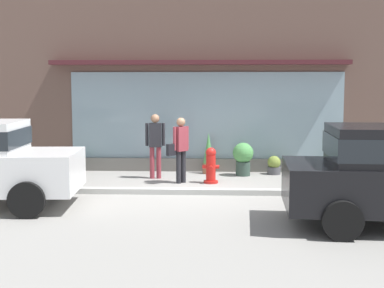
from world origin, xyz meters
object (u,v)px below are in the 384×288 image
at_px(potted_plant_low_front, 274,165).
at_px(potted_plant_window_center, 371,161).
at_px(pedestrian_with_handbag, 180,146).
at_px(potted_plant_window_right, 18,157).
at_px(potted_plant_doorstep, 80,161).
at_px(potted_plant_corner_tall, 332,163).
at_px(fire_hydrant, 211,166).
at_px(pedestrian_passerby, 155,141).
at_px(potted_plant_window_left, 208,154).
at_px(potted_plant_by_entrance, 243,157).

xyz_separation_m(potted_plant_low_front, potted_plant_window_center, (2.56, 0.03, 0.12)).
bearing_deg(pedestrian_with_handbag, potted_plant_window_right, -57.42).
distance_m(potted_plant_doorstep, potted_plant_corner_tall, 6.73).
bearing_deg(fire_hydrant, pedestrian_passerby, 157.46).
bearing_deg(potted_plant_window_left, potted_plant_corner_tall, -5.19).
relative_size(fire_hydrant, pedestrian_with_handbag, 0.55).
distance_m(pedestrian_passerby, potted_plant_window_center, 5.75).
bearing_deg(fire_hydrant, potted_plant_by_entrance, 53.38).
bearing_deg(potted_plant_window_left, pedestrian_passerby, -148.32).
relative_size(potted_plant_by_entrance, potted_plant_window_left, 0.79).
relative_size(fire_hydrant, potted_plant_by_entrance, 1.00).
bearing_deg(pedestrian_passerby, potted_plant_doorstep, 153.85).
relative_size(potted_plant_by_entrance, potted_plant_window_center, 1.30).
bearing_deg(potted_plant_window_left, potted_plant_doorstep, -177.84).
distance_m(potted_plant_window_right, potted_plant_by_entrance, 6.00).
bearing_deg(pedestrian_passerby, potted_plant_low_front, 6.21).
distance_m(potted_plant_corner_tall, potted_plant_by_entrance, 2.34).
relative_size(potted_plant_window_right, potted_plant_corner_tall, 1.61).
bearing_deg(potted_plant_window_center, pedestrian_passerby, -171.75).
bearing_deg(pedestrian_with_handbag, potted_plant_doorstep, -69.11).
bearing_deg(potted_plant_by_entrance, potted_plant_window_center, 4.89).
xyz_separation_m(pedestrian_with_handbag, potted_plant_by_entrance, (1.58, 1.16, -0.42)).
distance_m(pedestrian_passerby, potted_plant_window_right, 3.80).
xyz_separation_m(pedestrian_passerby, potted_plant_low_front, (3.10, 0.79, -0.73)).
xyz_separation_m(potted_plant_window_right, potted_plant_window_center, (9.40, 0.38, -0.11)).
bearing_deg(potted_plant_by_entrance, pedestrian_with_handbag, -143.66).
xyz_separation_m(pedestrian_with_handbag, potted_plant_window_left, (0.66, 1.46, -0.39)).
relative_size(potted_plant_low_front, potted_plant_window_center, 0.74).
height_order(fire_hydrant, potted_plant_window_right, potted_plant_window_right).
distance_m(potted_plant_doorstep, potted_plant_window_right, 1.63).
xyz_separation_m(potted_plant_window_right, potted_plant_corner_tall, (8.33, 0.10, -0.12)).
bearing_deg(potted_plant_doorstep, potted_plant_corner_tall, -1.40).
bearing_deg(potted_plant_window_right, potted_plant_window_center, 2.34).
bearing_deg(potted_plant_window_center, potted_plant_by_entrance, -175.11).
relative_size(pedestrian_with_handbag, potted_plant_doorstep, 2.75).
xyz_separation_m(pedestrian_with_handbag, potted_plant_low_front, (2.42, 1.42, -0.68)).
xyz_separation_m(fire_hydrant, pedestrian_with_handbag, (-0.75, -0.04, 0.49)).
bearing_deg(potted_plant_window_right, fire_hydrant, -11.26).
xyz_separation_m(pedestrian_passerby, potted_plant_by_entrance, (2.26, 0.53, -0.47)).
height_order(pedestrian_passerby, potted_plant_doorstep, pedestrian_passerby).
bearing_deg(potted_plant_corner_tall, fire_hydrant, -160.43).
distance_m(pedestrian_with_handbag, potted_plant_window_left, 1.65).
distance_m(fire_hydrant, pedestrian_with_handbag, 0.90).
bearing_deg(pedestrian_passerby, pedestrian_with_handbag, -51.03).
xyz_separation_m(potted_plant_doorstep, potted_plant_window_left, (3.48, 0.13, 0.20)).
height_order(pedestrian_with_handbag, potted_plant_corner_tall, pedestrian_with_handbag).
height_order(pedestrian_passerby, potted_plant_by_entrance, pedestrian_passerby).
relative_size(potted_plant_doorstep, potted_plant_window_right, 0.59).
distance_m(fire_hydrant, potted_plant_low_front, 2.18).
height_order(fire_hydrant, potted_plant_low_front, fire_hydrant).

